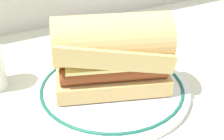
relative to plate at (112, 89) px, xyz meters
The scene contains 4 objects.
ground_plane 0.03m from the plate, 167.65° to the right, with size 1.50×1.50×0.00m, color beige.
plate is the anchor object (origin of this frame).
sausage_sandwich 0.07m from the plate, ahead, with size 0.21×0.15×0.13m.
butter_knife 0.26m from the plate, 66.76° to the left, with size 0.05×0.15×0.01m.
Camera 1 is at (-0.18, -0.38, 0.30)m, focal length 49.15 mm.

